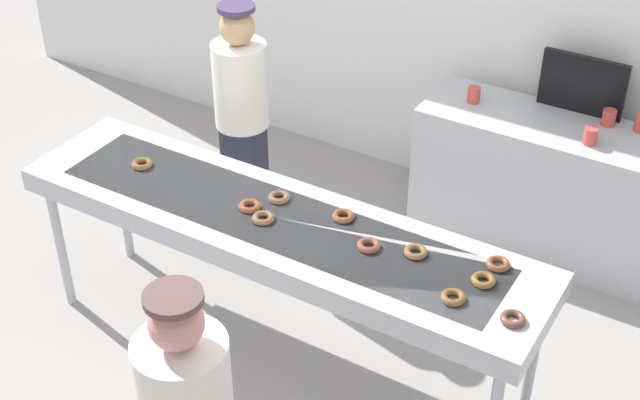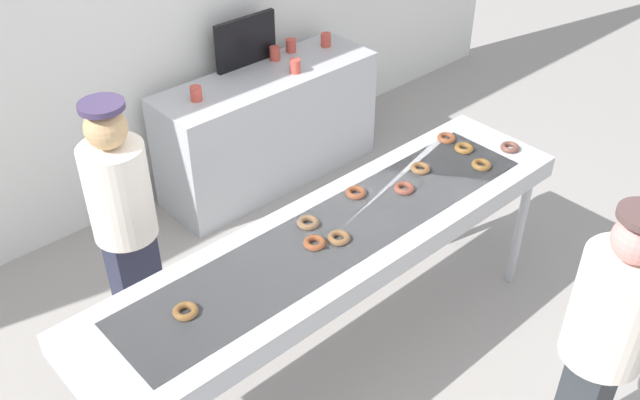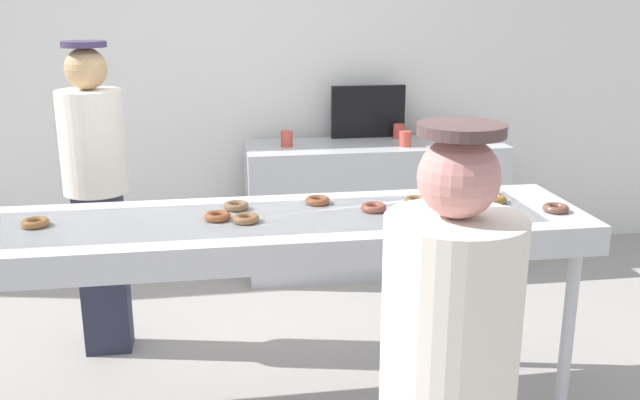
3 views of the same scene
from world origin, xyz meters
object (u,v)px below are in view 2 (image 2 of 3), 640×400
at_px(chocolate_donut_3, 510,147).
at_px(chocolate_donut_10, 446,138).
at_px(customer_waiting, 606,335).
at_px(menu_display, 246,41).
at_px(chocolate_donut_8, 481,165).
at_px(chocolate_donut_1, 420,168).
at_px(chocolate_donut_4, 314,242).
at_px(fryer_conveyor, 337,243).
at_px(chocolate_donut_7, 404,188).
at_px(paper_cup_0, 291,45).
at_px(chocolate_donut_2, 185,311).
at_px(paper_cup_4, 196,94).
at_px(paper_cup_1, 326,40).
at_px(paper_cup_3, 295,66).
at_px(chocolate_donut_0, 464,148).
at_px(worker_baker, 126,227).
at_px(chocolate_donut_6, 356,192).
at_px(chocolate_donut_9, 308,223).
at_px(chocolate_donut_5, 339,238).
at_px(prep_counter, 269,128).

distance_m(chocolate_donut_3, chocolate_donut_10, 0.38).
distance_m(customer_waiting, menu_display, 3.31).
relative_size(chocolate_donut_8, customer_waiting, 0.07).
height_order(chocolate_donut_1, chocolate_donut_4, same).
bearing_deg(customer_waiting, fryer_conveyor, 106.65).
height_order(chocolate_donut_7, paper_cup_0, paper_cup_0).
height_order(chocolate_donut_2, paper_cup_4, paper_cup_4).
height_order(chocolate_donut_2, paper_cup_1, paper_cup_1).
bearing_deg(chocolate_donut_8, chocolate_donut_10, 75.77).
bearing_deg(chocolate_donut_7, chocolate_donut_10, 17.68).
height_order(chocolate_donut_3, chocolate_donut_10, same).
xyz_separation_m(chocolate_donut_10, paper_cup_3, (0.01, 1.43, -0.03)).
bearing_deg(chocolate_donut_0, chocolate_donut_7, -175.87).
xyz_separation_m(worker_baker, paper_cup_4, (1.10, 0.98, 0.01)).
xyz_separation_m(chocolate_donut_6, chocolate_donut_8, (0.73, -0.29, 0.00)).
bearing_deg(chocolate_donut_0, chocolate_donut_9, 176.11).
distance_m(chocolate_donut_1, worker_baker, 1.66).
bearing_deg(paper_cup_4, chocolate_donut_5, -101.68).
height_order(paper_cup_3, paper_cup_4, same).
height_order(chocolate_donut_6, paper_cup_1, paper_cup_1).
relative_size(chocolate_donut_5, paper_cup_4, 1.09).
xyz_separation_m(customer_waiting, paper_cup_1, (1.19, 3.12, 0.05)).
bearing_deg(chocolate_donut_10, chocolate_donut_3, -58.79).
bearing_deg(chocolate_donut_8, paper_cup_3, 87.02).
relative_size(chocolate_donut_2, chocolate_donut_9, 1.00).
bearing_deg(chocolate_donut_9, paper_cup_3, 51.43).
relative_size(paper_cup_0, paper_cup_4, 1.00).
bearing_deg(chocolate_donut_8, chocolate_donut_2, 175.70).
bearing_deg(chocolate_donut_1, prep_counter, 83.03).
relative_size(chocolate_donut_8, chocolate_donut_10, 1.00).
bearing_deg(chocolate_donut_9, chocolate_donut_4, -121.09).
distance_m(fryer_conveyor, worker_baker, 1.10).
xyz_separation_m(chocolate_donut_1, chocolate_donut_8, (0.29, -0.21, 0.00)).
distance_m(fryer_conveyor, chocolate_donut_1, 0.75).
distance_m(chocolate_donut_9, customer_waiting, 1.50).
bearing_deg(chocolate_donut_0, chocolate_donut_4, -177.25).
bearing_deg(chocolate_donut_10, chocolate_donut_0, -95.63).
xyz_separation_m(chocolate_donut_7, customer_waiting, (-0.10, -1.29, -0.07)).
height_order(chocolate_donut_7, chocolate_donut_8, same).
bearing_deg(worker_baker, menu_display, -158.89).
height_order(chocolate_donut_6, chocolate_donut_7, same).
bearing_deg(chocolate_donut_7, fryer_conveyor, -177.49).
height_order(chocolate_donut_9, paper_cup_1, paper_cup_1).
bearing_deg(chocolate_donut_2, chocolate_donut_3, -3.68).
distance_m(fryer_conveyor, chocolate_donut_8, 1.04).
bearing_deg(chocolate_donut_8, paper_cup_0, 81.50).
height_order(chocolate_donut_1, chocolate_donut_2, same).
relative_size(chocolate_donut_7, chocolate_donut_8, 1.00).
relative_size(fryer_conveyor, chocolate_donut_10, 25.56).
relative_size(chocolate_donut_7, paper_cup_0, 1.09).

